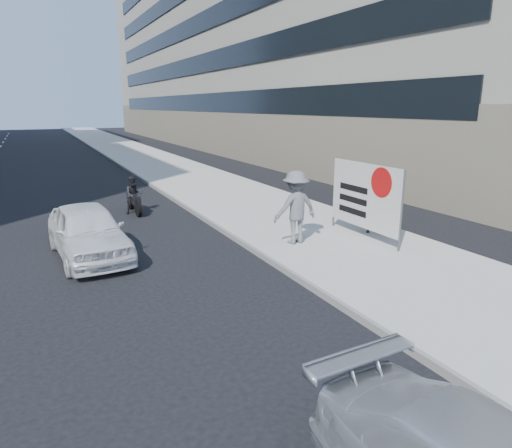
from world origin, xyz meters
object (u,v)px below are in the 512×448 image
jogger (296,207)px  pedestrian_woman (375,204)px  white_sedan_near (88,231)px  motorcycle (134,197)px  protest_banner (365,196)px

jogger → pedestrian_woman: 2.72m
white_sedan_near → motorcycle: white_sedan_near is taller
pedestrian_woman → white_sedan_near: bearing=25.1°
protest_banner → white_sedan_near: bearing=164.0°
jogger → protest_banner: size_ratio=0.67×
protest_banner → motorcycle: (-5.31, 6.82, -0.76)m
protest_banner → motorcycle: size_ratio=1.50×
pedestrian_woman → motorcycle: bearing=-9.7°
protest_banner → jogger: bearing=168.7°
motorcycle → protest_banner: bearing=-54.5°
pedestrian_woman → motorcycle: size_ratio=0.90×
pedestrian_woman → protest_banner: bearing=60.9°
pedestrian_woman → motorcycle: pedestrian_woman is taller
jogger → protest_banner: protest_banner is taller
jogger → protest_banner: bearing=166.8°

